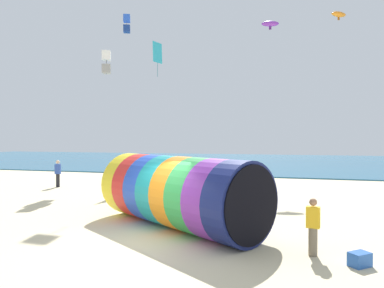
{
  "coord_description": "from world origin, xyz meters",
  "views": [
    {
      "loc": [
        4.26,
        -10.01,
        3.27
      ],
      "look_at": [
        0.4,
        3.96,
        3.04
      ],
      "focal_mm": 32.0,
      "sensor_mm": 36.0,
      "label": 1
    }
  ],
  "objects_px": {
    "kite_blue_box": "(127,24)",
    "bystander_near_water": "(58,173)",
    "kite_white_box": "(106,62)",
    "kite_cyan_diamond": "(157,53)",
    "giant_inflatable_tube": "(178,192)",
    "kite_purple_parafoil": "(270,24)",
    "kite_orange_parafoil": "(339,14)",
    "kite_handler": "(313,227)",
    "cooler_box": "(360,259)"
  },
  "relations": [
    {
      "from": "kite_blue_box",
      "to": "bystander_near_water",
      "type": "xyz_separation_m",
      "value": [
        -1.39,
        -7.57,
        -12.32
      ]
    },
    {
      "from": "kite_white_box",
      "to": "kite_cyan_diamond",
      "type": "relative_size",
      "value": 0.61
    },
    {
      "from": "bystander_near_water",
      "to": "giant_inflatable_tube",
      "type": "bearing_deg",
      "value": -35.21
    },
    {
      "from": "kite_purple_parafoil",
      "to": "kite_orange_parafoil",
      "type": "relative_size",
      "value": 1.03
    },
    {
      "from": "kite_blue_box",
      "to": "kite_cyan_diamond",
      "type": "bearing_deg",
      "value": -17.77
    },
    {
      "from": "kite_white_box",
      "to": "kite_cyan_diamond",
      "type": "height_order",
      "value": "kite_cyan_diamond"
    },
    {
      "from": "kite_handler",
      "to": "kite_purple_parafoil",
      "type": "height_order",
      "value": "kite_purple_parafoil"
    },
    {
      "from": "kite_orange_parafoil",
      "to": "kite_purple_parafoil",
      "type": "bearing_deg",
      "value": -171.91
    },
    {
      "from": "kite_handler",
      "to": "kite_blue_box",
      "type": "bearing_deg",
      "value": 129.36
    },
    {
      "from": "giant_inflatable_tube",
      "to": "cooler_box",
      "type": "relative_size",
      "value": 13.89
    },
    {
      "from": "giant_inflatable_tube",
      "to": "kite_blue_box",
      "type": "relative_size",
      "value": 4.47
    },
    {
      "from": "bystander_near_water",
      "to": "kite_handler",
      "type": "bearing_deg",
      "value": -31.91
    },
    {
      "from": "kite_cyan_diamond",
      "to": "bystander_near_water",
      "type": "bearing_deg",
      "value": -125.38
    },
    {
      "from": "kite_blue_box",
      "to": "kite_cyan_diamond",
      "type": "distance_m",
      "value": 4.54
    },
    {
      "from": "kite_blue_box",
      "to": "kite_cyan_diamond",
      "type": "height_order",
      "value": "kite_blue_box"
    },
    {
      "from": "kite_handler",
      "to": "kite_purple_parafoil",
      "type": "bearing_deg",
      "value": 96.53
    },
    {
      "from": "bystander_near_water",
      "to": "kite_cyan_diamond",
      "type": "bearing_deg",
      "value": 54.62
    },
    {
      "from": "kite_purple_parafoil",
      "to": "cooler_box",
      "type": "bearing_deg",
      "value": -80.18
    },
    {
      "from": "giant_inflatable_tube",
      "to": "kite_blue_box",
      "type": "bearing_deg",
      "value": 122.03
    },
    {
      "from": "kite_purple_parafoil",
      "to": "cooler_box",
      "type": "distance_m",
      "value": 21.57
    },
    {
      "from": "kite_handler",
      "to": "kite_cyan_diamond",
      "type": "xyz_separation_m",
      "value": [
        -10.9,
        16.2,
        9.44
      ]
    },
    {
      "from": "giant_inflatable_tube",
      "to": "kite_orange_parafoil",
      "type": "relative_size",
      "value": 5.29
    },
    {
      "from": "cooler_box",
      "to": "kite_handler",
      "type": "bearing_deg",
      "value": 154.91
    },
    {
      "from": "kite_purple_parafoil",
      "to": "bystander_near_water",
      "type": "distance_m",
      "value": 19.13
    },
    {
      "from": "giant_inflatable_tube",
      "to": "kite_cyan_diamond",
      "type": "height_order",
      "value": "kite_cyan_diamond"
    },
    {
      "from": "giant_inflatable_tube",
      "to": "kite_handler",
      "type": "xyz_separation_m",
      "value": [
        4.57,
        -1.93,
        -0.5
      ]
    },
    {
      "from": "giant_inflatable_tube",
      "to": "kite_purple_parafoil",
      "type": "relative_size",
      "value": 5.12
    },
    {
      "from": "kite_handler",
      "to": "kite_orange_parafoil",
      "type": "bearing_deg",
      "value": 80.36
    },
    {
      "from": "kite_handler",
      "to": "kite_purple_parafoil",
      "type": "xyz_separation_m",
      "value": [
        -1.97,
        17.17,
        11.33
      ]
    },
    {
      "from": "kite_purple_parafoil",
      "to": "kite_cyan_diamond",
      "type": "height_order",
      "value": "kite_purple_parafoil"
    },
    {
      "from": "kite_white_box",
      "to": "kite_cyan_diamond",
      "type": "xyz_separation_m",
      "value": [
        2.27,
        4.21,
        1.53
      ]
    },
    {
      "from": "giant_inflatable_tube",
      "to": "cooler_box",
      "type": "xyz_separation_m",
      "value": [
        5.66,
        -2.45,
        -1.13
      ]
    },
    {
      "from": "giant_inflatable_tube",
      "to": "bystander_near_water",
      "type": "distance_m",
      "value": 13.43
    },
    {
      "from": "kite_handler",
      "to": "kite_white_box",
      "type": "distance_m",
      "value": 19.49
    },
    {
      "from": "kite_orange_parafoil",
      "to": "bystander_near_water",
      "type": "relative_size",
      "value": 0.75
    },
    {
      "from": "giant_inflatable_tube",
      "to": "kite_cyan_diamond",
      "type": "distance_m",
      "value": 18.0
    },
    {
      "from": "cooler_box",
      "to": "kite_purple_parafoil",
      "type": "bearing_deg",
      "value": 99.82
    },
    {
      "from": "kite_cyan_diamond",
      "to": "kite_orange_parafoil",
      "type": "bearing_deg",
      "value": 6.88
    },
    {
      "from": "kite_white_box",
      "to": "kite_orange_parafoil",
      "type": "xyz_separation_m",
      "value": [
        16.21,
        5.89,
        3.91
      ]
    },
    {
      "from": "kite_purple_parafoil",
      "to": "kite_handler",
      "type": "bearing_deg",
      "value": -83.47
    },
    {
      "from": "kite_orange_parafoil",
      "to": "kite_blue_box",
      "type": "height_order",
      "value": "kite_blue_box"
    },
    {
      "from": "kite_handler",
      "to": "kite_cyan_diamond",
      "type": "bearing_deg",
      "value": 123.92
    },
    {
      "from": "kite_handler",
      "to": "kite_white_box",
      "type": "height_order",
      "value": "kite_white_box"
    },
    {
      "from": "kite_cyan_diamond",
      "to": "cooler_box",
      "type": "xyz_separation_m",
      "value": [
        11.99,
        -16.72,
        -10.08
      ]
    },
    {
      "from": "giant_inflatable_tube",
      "to": "kite_blue_box",
      "type": "distance_m",
      "value": 21.65
    },
    {
      "from": "kite_cyan_diamond",
      "to": "bystander_near_water",
      "type": "height_order",
      "value": "kite_cyan_diamond"
    },
    {
      "from": "kite_blue_box",
      "to": "cooler_box",
      "type": "distance_m",
      "value": 26.81
    },
    {
      "from": "kite_orange_parafoil",
      "to": "kite_cyan_diamond",
      "type": "relative_size",
      "value": 0.49
    },
    {
      "from": "kite_cyan_diamond",
      "to": "kite_handler",
      "type": "bearing_deg",
      "value": -56.08
    },
    {
      "from": "kite_cyan_diamond",
      "to": "bystander_near_water",
      "type": "distance_m",
      "value": 12.29
    }
  ]
}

